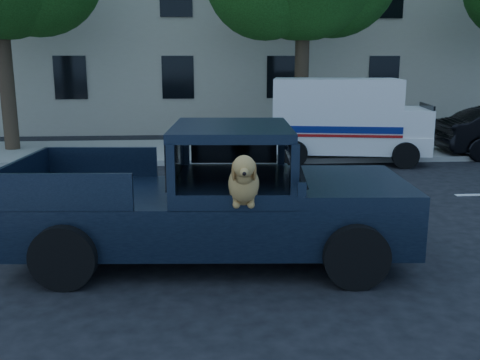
% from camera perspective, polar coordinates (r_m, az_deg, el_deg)
% --- Properties ---
extents(ground, '(120.00, 120.00, 0.00)m').
position_cam_1_polar(ground, '(7.97, -17.06, -8.58)').
color(ground, black).
rests_on(ground, ground).
extents(far_sidewalk, '(60.00, 4.00, 0.15)m').
position_cam_1_polar(far_sidewalk, '(16.77, -10.40, 3.00)').
color(far_sidewalk, gray).
rests_on(far_sidewalk, ground).
extents(lane_stripes, '(21.60, 0.14, 0.01)m').
position_cam_1_polar(lane_stripes, '(11.01, -3.02, -2.14)').
color(lane_stripes, silver).
rests_on(lane_stripes, ground).
extents(building_main, '(26.00, 6.00, 9.00)m').
position_cam_1_polar(building_main, '(23.84, -1.50, 16.64)').
color(building_main, '#BBB19A').
rests_on(building_main, ground).
extents(pickup_truck, '(5.54, 2.95, 1.94)m').
position_cam_1_polar(pickup_truck, '(7.65, -3.51, -3.72)').
color(pickup_truck, black).
rests_on(pickup_truck, ground).
extents(mail_truck, '(4.53, 2.81, 2.33)m').
position_cam_1_polar(mail_truck, '(15.50, 11.15, 5.72)').
color(mail_truck, silver).
rests_on(mail_truck, ground).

